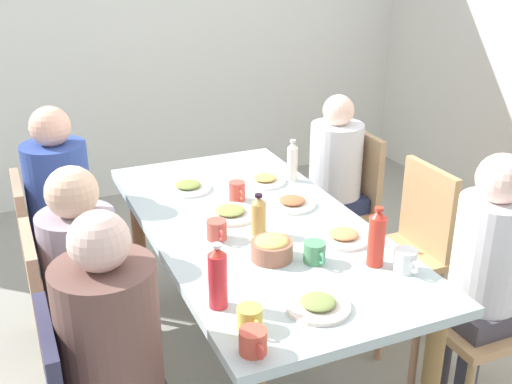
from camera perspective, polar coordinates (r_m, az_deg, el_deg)
ground_plane at (r=3.13m, az=0.00°, el=-15.82°), size 5.76×5.76×0.00m
wall_left at (r=4.84m, az=-12.01°, el=14.65°), size 0.12×4.88×2.60m
dining_table at (r=2.75m, az=0.00°, el=-4.60°), size 1.82×0.91×0.78m
chair_0 at (r=2.83m, az=21.09°, el=-9.57°), size 0.40×0.40×0.90m
person_0 at (r=2.68m, az=20.26°, el=-6.50°), size 0.30×0.30×1.19m
chair_1 at (r=3.67m, az=8.22°, el=-0.57°), size 0.40×0.40×0.90m
person_1 at (r=3.56m, az=7.10°, el=1.67°), size 0.30×0.30×1.14m
chair_2 at (r=3.20m, az=-18.40°, el=-5.29°), size 0.40×0.40×0.90m
person_2 at (r=3.11m, az=-17.25°, el=-1.42°), size 0.30×0.30×1.23m
person_3 at (r=2.06m, az=-12.82°, el=-14.32°), size 0.32×0.32×1.23m
chair_4 at (r=2.67m, az=-16.94°, el=-11.04°), size 0.40×0.40×0.90m
person_4 at (r=2.58m, az=-15.40°, el=-7.29°), size 0.30×0.30×1.15m
chair_5 at (r=3.22m, az=13.78°, el=-4.52°), size 0.40×0.40×0.90m
plate_0 at (r=3.14m, az=0.83°, el=1.11°), size 0.21×0.21×0.04m
plate_1 at (r=2.78m, az=-2.36°, el=-1.93°), size 0.24×0.24×0.04m
plate_2 at (r=3.08m, az=-6.25°, el=0.46°), size 0.23×0.23×0.04m
plate_3 at (r=2.14m, az=5.69°, el=-10.26°), size 0.22×0.22×0.04m
plate_4 at (r=2.60m, az=8.01°, el=-4.06°), size 0.22×0.22×0.04m
plate_5 at (r=2.89m, az=3.33°, el=-0.99°), size 0.22×0.22×0.04m
bowl_0 at (r=2.42m, az=1.46°, el=-5.14°), size 0.17×0.17×0.09m
cup_0 at (r=2.40m, az=13.55°, el=-6.14°), size 0.12×0.09×0.09m
cup_1 at (r=2.93m, az=-1.73°, el=0.07°), size 0.11×0.08×0.09m
cup_2 at (r=2.03m, az=-0.55°, el=-11.48°), size 0.12×0.08×0.07m
cup_3 at (r=2.57m, az=-3.61°, el=-3.49°), size 0.12×0.08×0.08m
cup_4 at (r=2.40m, az=5.42°, el=-5.54°), size 0.12×0.09×0.08m
cup_5 at (r=1.92m, az=-0.25°, el=-13.57°), size 0.12×0.09×0.08m
bottle_0 at (r=2.59m, az=0.24°, el=-2.17°), size 0.06×0.06×0.18m
bottle_1 at (r=2.10m, az=-3.53°, el=-7.82°), size 0.06×0.06×0.24m
bottle_2 at (r=2.39m, az=11.00°, el=-4.16°), size 0.07×0.07×0.24m
bottle_3 at (r=3.14m, az=3.36°, el=2.80°), size 0.05×0.05×0.22m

